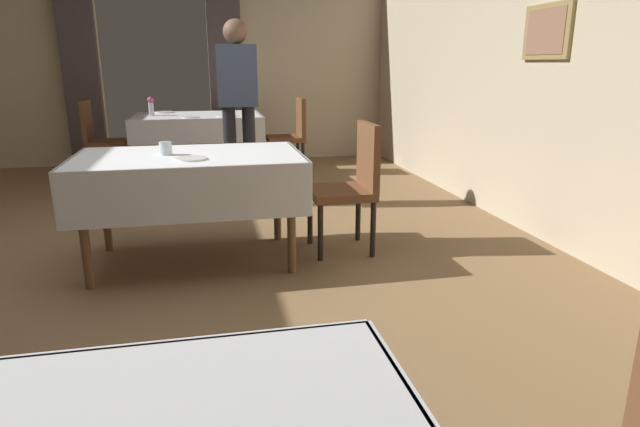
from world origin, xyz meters
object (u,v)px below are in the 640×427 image
object	(u,v)px
chair_far_left	(99,136)
plate_far_b	(227,116)
dining_table_mid	(190,170)
person_waiter_by_doorway	(238,98)
chair_mid_right	(352,181)
plate_mid_b	(191,159)
flower_vase_far	(151,106)
dining_table_far	(198,122)
plate_far_c	(190,117)
chair_far_right	(292,132)
plate_far_d	(165,112)
glass_mid_a	(166,148)

from	to	relation	value
chair_far_left	plate_far_b	bearing A→B (deg)	-14.37
dining_table_mid	person_waiter_by_doorway	size ratio (longest dim) A/B	0.87
dining_table_mid	chair_mid_right	world-z (taller)	chair_mid_right
plate_mid_b	flower_vase_far	bearing A→B (deg)	99.27
plate_mid_b	chair_far_left	bearing A→B (deg)	109.30
chair_mid_right	chair_far_left	xyz separation A→B (m)	(-2.24, 3.00, 0.00)
dining_table_far	chair_mid_right	distance (m)	3.14
chair_far_left	plate_far_c	distance (m)	1.17
chair_far_right	plate_far_c	size ratio (longest dim) A/B	4.86
chair_mid_right	plate_far_c	bearing A→B (deg)	114.50
plate_far_d	person_waiter_by_doorway	world-z (taller)	person_waiter_by_doorway
chair_mid_right	chair_far_left	bearing A→B (deg)	126.65
dining_table_far	plate_mid_b	bearing A→B (deg)	-90.12
dining_table_far	person_waiter_by_doorway	world-z (taller)	person_waiter_by_doorway
dining_table_far	chair_mid_right	xyz separation A→B (m)	(1.10, -2.94, -0.15)
chair_far_right	glass_mid_a	size ratio (longest dim) A/B	10.57
plate_far_b	person_waiter_by_doorway	bearing A→B (deg)	-86.89
plate_far_b	plate_mid_b	bearing A→B (deg)	-96.86
chair_far_right	glass_mid_a	world-z (taller)	chair_far_right
dining_table_mid	glass_mid_a	xyz separation A→B (m)	(-0.15, 0.02, 0.15)
plate_mid_b	plate_far_d	size ratio (longest dim) A/B	0.86
glass_mid_a	plate_mid_b	xyz separation A→B (m)	(0.17, -0.21, -0.04)
dining_table_mid	dining_table_far	bearing A→B (deg)	89.47
plate_far_c	person_waiter_by_doorway	world-z (taller)	person_waiter_by_doorway
plate_far_d	person_waiter_by_doorway	size ratio (longest dim) A/B	0.13
dining_table_far	chair_far_left	bearing A→B (deg)	176.72
chair_far_left	plate_far_b	world-z (taller)	chair_far_left
chair_mid_right	person_waiter_by_doorway	size ratio (longest dim) A/B	0.54
glass_mid_a	chair_far_left	bearing A→B (deg)	107.73
chair_far_right	chair_far_left	bearing A→B (deg)	178.25
chair_mid_right	flower_vase_far	xyz separation A→B (m)	(-1.62, 2.91, 0.35)
chair_mid_right	person_waiter_by_doorway	world-z (taller)	person_waiter_by_doorway
plate_far_c	plate_far_d	world-z (taller)	same
glass_mid_a	person_waiter_by_doorway	distance (m)	1.57
chair_far_left	chair_far_right	bearing A→B (deg)	-1.75
plate_mid_b	plate_far_c	bearing A→B (deg)	91.34
flower_vase_far	dining_table_far	bearing A→B (deg)	3.46
chair_far_right	chair_mid_right	bearing A→B (deg)	-90.60
chair_far_right	plate_mid_b	size ratio (longest dim) A/B	4.75
plate_mid_b	flower_vase_far	xyz separation A→B (m)	(-0.51, 3.12, 0.11)
plate_mid_b	plate_far_b	xyz separation A→B (m)	(0.34, 2.84, 0.00)
chair_far_right	glass_mid_a	distance (m)	3.22
dining_table_far	person_waiter_by_doorway	xyz separation A→B (m)	(0.40, -1.49, 0.36)
chair_mid_right	plate_far_d	size ratio (longest dim) A/B	4.06
glass_mid_a	plate_far_c	world-z (taller)	glass_mid_a
plate_far_d	plate_far_b	bearing A→B (deg)	-42.83
plate_mid_b	person_waiter_by_doorway	bearing A→B (deg)	76.27
flower_vase_far	plate_far_d	distance (m)	0.43
chair_mid_right	plate_mid_b	size ratio (longest dim) A/B	4.75
dining_table_mid	chair_mid_right	distance (m)	1.14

